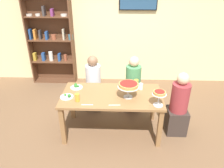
{
  "coord_description": "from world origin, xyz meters",
  "views": [
    {
      "loc": [
        0.12,
        -3.05,
        2.5
      ],
      "look_at": [
        0.0,
        0.1,
        0.89
      ],
      "focal_mm": 33.95,
      "sensor_mm": 36.0,
      "label": 1
    }
  ],
  "objects_px": {
    "personal_pizza_stand": "(159,95)",
    "cutlery_fork_far": "(87,105)",
    "dining_table": "(112,99)",
    "salad_plate_near_diner": "(76,87)",
    "diner_far_right": "(133,87)",
    "diner_far_left": "(94,87)",
    "cutlery_fork_near": "(115,105)",
    "cutlery_knife_near": "(123,86)",
    "deep_dish_pizza_stand": "(128,86)",
    "beer_glass_amber_short": "(136,83)",
    "water_glass_clear_near": "(141,86)",
    "salad_plate_far_diner": "(67,96)",
    "bookshelf": "(51,39)",
    "diner_head_east": "(178,108)",
    "beer_glass_amber_tall": "(77,98)"
  },
  "relations": [
    {
      "from": "diner_head_east",
      "to": "water_glass_clear_near",
      "type": "relative_size",
      "value": 10.48
    },
    {
      "from": "diner_head_east",
      "to": "cutlery_fork_near",
      "type": "xyz_separation_m",
      "value": [
        -1.08,
        -0.34,
        0.25
      ]
    },
    {
      "from": "diner_far_left",
      "to": "cutlery_fork_near",
      "type": "xyz_separation_m",
      "value": [
        0.46,
        -1.07,
        0.25
      ]
    },
    {
      "from": "diner_far_right",
      "to": "deep_dish_pizza_stand",
      "type": "height_order",
      "value": "diner_far_right"
    },
    {
      "from": "salad_plate_far_diner",
      "to": "beer_glass_amber_tall",
      "type": "bearing_deg",
      "value": -29.86
    },
    {
      "from": "deep_dish_pizza_stand",
      "to": "water_glass_clear_near",
      "type": "height_order",
      "value": "deep_dish_pizza_stand"
    },
    {
      "from": "bookshelf",
      "to": "diner_far_left",
      "type": "height_order",
      "value": "bookshelf"
    },
    {
      "from": "deep_dish_pizza_stand",
      "to": "dining_table",
      "type": "bearing_deg",
      "value": 165.71
    },
    {
      "from": "personal_pizza_stand",
      "to": "salad_plate_near_diner",
      "type": "height_order",
      "value": "personal_pizza_stand"
    },
    {
      "from": "salad_plate_far_diner",
      "to": "cutlery_fork_near",
      "type": "xyz_separation_m",
      "value": [
        0.78,
        -0.21,
        -0.01
      ]
    },
    {
      "from": "water_glass_clear_near",
      "to": "deep_dish_pizza_stand",
      "type": "bearing_deg",
      "value": -129.04
    },
    {
      "from": "diner_far_left",
      "to": "beer_glass_amber_tall",
      "type": "height_order",
      "value": "diner_far_left"
    },
    {
      "from": "salad_plate_far_diner",
      "to": "beer_glass_amber_short",
      "type": "bearing_deg",
      "value": 20.33
    },
    {
      "from": "diner_far_right",
      "to": "beer_glass_amber_tall",
      "type": "xyz_separation_m",
      "value": [
        -0.93,
        -0.97,
        0.31
      ]
    },
    {
      "from": "bookshelf",
      "to": "diner_far_right",
      "type": "relative_size",
      "value": 1.92
    },
    {
      "from": "bookshelf",
      "to": "personal_pizza_stand",
      "type": "relative_size",
      "value": 9.02
    },
    {
      "from": "deep_dish_pizza_stand",
      "to": "salad_plate_near_diner",
      "type": "relative_size",
      "value": 1.64
    },
    {
      "from": "diner_far_left",
      "to": "water_glass_clear_near",
      "type": "bearing_deg",
      "value": 59.27
    },
    {
      "from": "dining_table",
      "to": "salad_plate_far_diner",
      "type": "distance_m",
      "value": 0.74
    },
    {
      "from": "personal_pizza_stand",
      "to": "salad_plate_near_diner",
      "type": "distance_m",
      "value": 1.46
    },
    {
      "from": "personal_pizza_stand",
      "to": "cutlery_fork_far",
      "type": "distance_m",
      "value": 1.1
    },
    {
      "from": "salad_plate_near_diner",
      "to": "cutlery_fork_near",
      "type": "xyz_separation_m",
      "value": [
        0.69,
        -0.55,
        -0.02
      ]
    },
    {
      "from": "diner_far_right",
      "to": "salad_plate_far_diner",
      "type": "xyz_separation_m",
      "value": [
        -1.12,
        -0.86,
        0.27
      ]
    },
    {
      "from": "salad_plate_near_diner",
      "to": "cutlery_knife_near",
      "type": "xyz_separation_m",
      "value": [
        0.82,
        0.1,
        -0.02
      ]
    },
    {
      "from": "cutlery_fork_near",
      "to": "diner_far_right",
      "type": "bearing_deg",
      "value": 68.99
    },
    {
      "from": "salad_plate_far_diner",
      "to": "cutlery_fork_near",
      "type": "distance_m",
      "value": 0.8
    },
    {
      "from": "diner_far_right",
      "to": "dining_table",
      "type": "bearing_deg",
      "value": -27.93
    },
    {
      "from": "diner_far_left",
      "to": "beer_glass_amber_short",
      "type": "height_order",
      "value": "diner_far_left"
    },
    {
      "from": "beer_glass_amber_tall",
      "to": "salad_plate_far_diner",
      "type": "bearing_deg",
      "value": 150.14
    },
    {
      "from": "cutlery_fork_near",
      "to": "cutlery_knife_near",
      "type": "height_order",
      "value": "same"
    },
    {
      "from": "bookshelf",
      "to": "cutlery_fork_near",
      "type": "distance_m",
      "value": 2.88
    },
    {
      "from": "diner_head_east",
      "to": "personal_pizza_stand",
      "type": "distance_m",
      "value": 0.68
    },
    {
      "from": "diner_far_left",
      "to": "salad_plate_near_diner",
      "type": "xyz_separation_m",
      "value": [
        -0.24,
        -0.52,
        0.27
      ]
    },
    {
      "from": "dining_table",
      "to": "diner_head_east",
      "type": "xyz_separation_m",
      "value": [
        1.14,
        0.02,
        -0.16
      ]
    },
    {
      "from": "deep_dish_pizza_stand",
      "to": "salad_plate_far_diner",
      "type": "height_order",
      "value": "deep_dish_pizza_stand"
    },
    {
      "from": "salad_plate_near_diner",
      "to": "water_glass_clear_near",
      "type": "relative_size",
      "value": 1.93
    },
    {
      "from": "dining_table",
      "to": "salad_plate_near_diner",
      "type": "distance_m",
      "value": 0.68
    },
    {
      "from": "salad_plate_near_diner",
      "to": "cutlery_knife_near",
      "type": "height_order",
      "value": "salad_plate_near_diner"
    },
    {
      "from": "cutlery_knife_near",
      "to": "beer_glass_amber_short",
      "type": "bearing_deg",
      "value": -172.85
    },
    {
      "from": "dining_table",
      "to": "salad_plate_far_diner",
      "type": "xyz_separation_m",
      "value": [
        -0.72,
        -0.11,
        0.11
      ]
    },
    {
      "from": "bookshelf",
      "to": "salad_plate_near_diner",
      "type": "height_order",
      "value": "bookshelf"
    },
    {
      "from": "diner_far_left",
      "to": "diner_far_right",
      "type": "xyz_separation_m",
      "value": [
        0.8,
        -0.0,
        0.0
      ]
    },
    {
      "from": "personal_pizza_stand",
      "to": "beer_glass_amber_short",
      "type": "relative_size",
      "value": 1.83
    },
    {
      "from": "bookshelf",
      "to": "beer_glass_amber_tall",
      "type": "relative_size",
      "value": 16.96
    },
    {
      "from": "diner_far_right",
      "to": "bookshelf",
      "type": "bearing_deg",
      "value": -122.75
    },
    {
      "from": "diner_far_right",
      "to": "salad_plate_near_diner",
      "type": "xyz_separation_m",
      "value": [
        -1.03,
        -0.52,
        0.27
      ]
    },
    {
      "from": "beer_glass_amber_short",
      "to": "cutlery_fork_near",
      "type": "xyz_separation_m",
      "value": [
        -0.37,
        -0.63,
        -0.06
      ]
    },
    {
      "from": "salad_plate_far_diner",
      "to": "cutlery_knife_near",
      "type": "distance_m",
      "value": 1.01
    },
    {
      "from": "diner_head_east",
      "to": "personal_pizza_stand",
      "type": "relative_size",
      "value": 4.69
    },
    {
      "from": "salad_plate_near_diner",
      "to": "cutlery_knife_near",
      "type": "bearing_deg",
      "value": 7.18
    }
  ]
}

